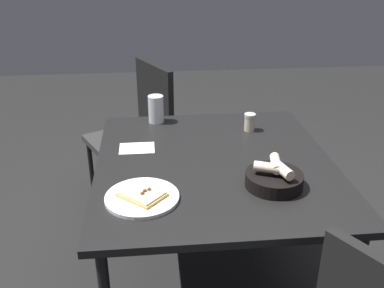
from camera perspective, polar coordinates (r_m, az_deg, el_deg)
The scene contains 8 objects.
ground at distance 2.30m, azimuth 2.61°, elevation -18.24°, with size 8.00×8.00×0.00m, color black.
dining_table at distance 1.91m, azimuth 2.99°, elevation -3.74°, with size 1.02×1.12×0.71m.
pizza_plate at distance 1.62m, azimuth -6.58°, elevation -6.89°, with size 0.28×0.28×0.04m.
bread_basket at distance 1.71m, azimuth 10.71°, elevation -4.40°, with size 0.22×0.22×0.11m.
beer_glass at distance 2.27m, azimuth -4.76°, elevation 4.44°, with size 0.08×0.08×0.14m.
pepper_shaker at distance 2.19m, azimuth 7.59°, elevation 2.74°, with size 0.06×0.06×0.09m.
napkin at distance 2.01m, azimuth -7.25°, elevation -0.57°, with size 0.16×0.12×0.00m.
chair_far at distance 2.74m, azimuth -6.95°, elevation 2.19°, with size 0.59×0.59×0.91m.
Camera 1 is at (0.26, 1.65, 1.58)m, focal length 40.57 mm.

